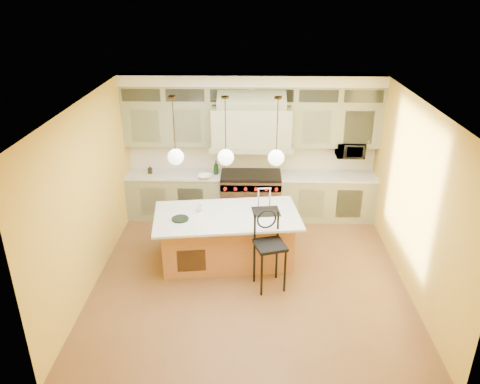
{
  "coord_description": "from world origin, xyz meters",
  "views": [
    {
      "loc": [
        0.01,
        -6.54,
        4.46
      ],
      "look_at": [
        -0.18,
        0.7,
        1.2
      ],
      "focal_mm": 35.0,
      "sensor_mm": 36.0,
      "label": 1
    }
  ],
  "objects_px": {
    "kitchen_island": "(227,237)",
    "counter_stool": "(269,245)",
    "microwave": "(350,150)",
    "range": "(251,195)"
  },
  "relations": [
    {
      "from": "counter_stool",
      "to": "microwave",
      "type": "bearing_deg",
      "value": 39.5
    },
    {
      "from": "kitchen_island",
      "to": "microwave",
      "type": "bearing_deg",
      "value": 30.29
    },
    {
      "from": "range",
      "to": "kitchen_island",
      "type": "height_order",
      "value": "kitchen_island"
    },
    {
      "from": "counter_stool",
      "to": "microwave",
      "type": "relative_size",
      "value": 2.36
    },
    {
      "from": "range",
      "to": "counter_stool",
      "type": "height_order",
      "value": "counter_stool"
    },
    {
      "from": "range",
      "to": "kitchen_island",
      "type": "bearing_deg",
      "value": -103.1
    },
    {
      "from": "counter_stool",
      "to": "range",
      "type": "bearing_deg",
      "value": 79.83
    },
    {
      "from": "range",
      "to": "microwave",
      "type": "xyz_separation_m",
      "value": [
        1.95,
        0.11,
        0.96
      ]
    },
    {
      "from": "kitchen_island",
      "to": "counter_stool",
      "type": "bearing_deg",
      "value": -53.15
    },
    {
      "from": "range",
      "to": "counter_stool",
      "type": "bearing_deg",
      "value": -82.93
    }
  ]
}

